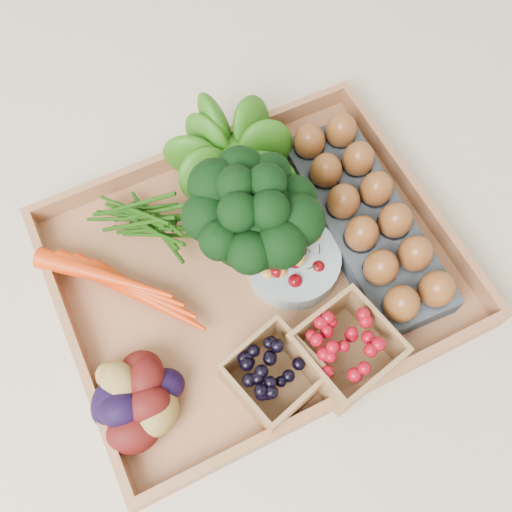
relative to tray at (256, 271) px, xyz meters
name	(u,v)px	position (x,y,z in m)	size (l,w,h in m)	color
ground	(256,273)	(0.00, 0.00, -0.01)	(4.00, 4.00, 0.00)	beige
tray	(256,271)	(0.00, 0.00, 0.00)	(0.55, 0.45, 0.01)	#A96F46
carrots	(121,283)	(-0.18, 0.05, 0.03)	(0.21, 0.15, 0.05)	red
lettuce	(232,155)	(0.04, 0.15, 0.07)	(0.13, 0.13, 0.13)	#13540D
broccoli	(253,234)	(0.01, 0.02, 0.08)	(0.18, 0.18, 0.14)	black
cherry_bowl	(293,263)	(0.05, -0.02, 0.03)	(0.13, 0.13, 0.04)	#8C9EA5
egg_carton	(365,222)	(0.17, -0.01, 0.03)	(0.12, 0.34, 0.04)	#343A42
potatoes	(133,393)	(-0.22, -0.10, 0.05)	(0.15, 0.15, 0.09)	#3C0A09
punnet_blackberry	(274,376)	(-0.05, -0.16, 0.04)	(0.10, 0.10, 0.07)	black
punnet_raspberry	(346,350)	(0.05, -0.17, 0.05)	(0.11, 0.11, 0.08)	maroon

